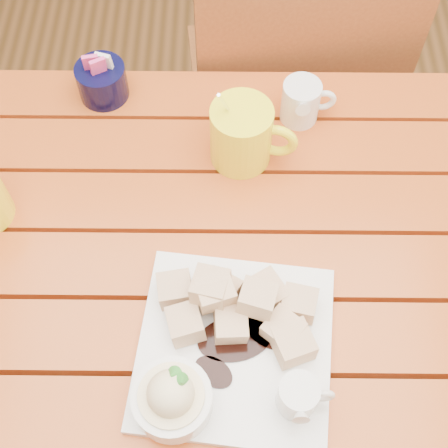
{
  "coord_description": "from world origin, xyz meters",
  "views": [
    {
      "loc": [
        0.02,
        -0.42,
        1.61
      ],
      "look_at": [
        0.02,
        0.03,
        0.82
      ],
      "focal_mm": 50.0,
      "sensor_mm": 36.0,
      "label": 1
    }
  ],
  "objects_px": {
    "table": "(214,292)",
    "coffee_mug_right": "(243,134)",
    "chair_far": "(289,93)",
    "dessert_plate": "(223,351)"
  },
  "relations": [
    {
      "from": "dessert_plate",
      "to": "coffee_mug_right",
      "type": "xyz_separation_m",
      "value": [
        0.03,
        0.35,
        0.03
      ]
    },
    {
      "from": "table",
      "to": "dessert_plate",
      "type": "bearing_deg",
      "value": -83.2
    },
    {
      "from": "table",
      "to": "chair_far",
      "type": "distance_m",
      "value": 0.6
    },
    {
      "from": "coffee_mug_right",
      "to": "chair_far",
      "type": "xyz_separation_m",
      "value": [
        0.12,
        0.36,
        -0.3
      ]
    },
    {
      "from": "table",
      "to": "coffee_mug_right",
      "type": "height_order",
      "value": "coffee_mug_right"
    },
    {
      "from": "coffee_mug_right",
      "to": "dessert_plate",
      "type": "bearing_deg",
      "value": -82.87
    },
    {
      "from": "table",
      "to": "chair_far",
      "type": "xyz_separation_m",
      "value": [
        0.16,
        0.56,
        -0.13
      ]
    },
    {
      "from": "coffee_mug_right",
      "to": "chair_far",
      "type": "bearing_deg",
      "value": 83.78
    },
    {
      "from": "chair_far",
      "to": "dessert_plate",
      "type": "bearing_deg",
      "value": 71.76
    },
    {
      "from": "dessert_plate",
      "to": "table",
      "type": "bearing_deg",
      "value": 96.8
    }
  ]
}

